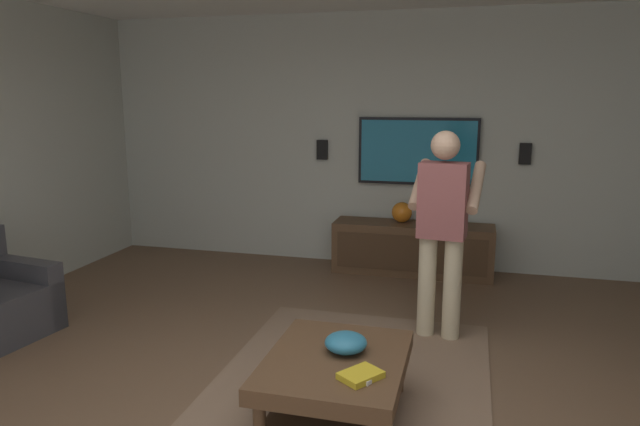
% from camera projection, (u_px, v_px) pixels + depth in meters
% --- Properties ---
extents(wall_back_tv, '(0.10, 7.03, 2.79)m').
position_uv_depth(wall_back_tv, '(399.00, 142.00, 6.38)').
color(wall_back_tv, '#B2B7AD').
rests_on(wall_back_tv, ground).
extents(area_rug, '(2.93, 1.81, 0.01)m').
position_uv_depth(area_rug, '(343.00, 401.00, 3.63)').
color(area_rug, '#7A604C').
rests_on(area_rug, ground).
extents(coffee_table, '(1.00, 0.80, 0.40)m').
position_uv_depth(coffee_table, '(336.00, 373.00, 3.38)').
color(coffee_table, '#513823').
rests_on(coffee_table, ground).
extents(media_console, '(0.45, 1.70, 0.55)m').
position_uv_depth(media_console, '(412.00, 249.00, 6.23)').
color(media_console, '#513823').
rests_on(media_console, ground).
extents(tv, '(0.05, 1.29, 0.73)m').
position_uv_depth(tv, '(418.00, 151.00, 6.25)').
color(tv, black).
extents(person_standing, '(0.58, 0.59, 1.64)m').
position_uv_depth(person_standing, '(443.00, 223.00, 4.46)').
color(person_standing, '#C6B793').
rests_on(person_standing, ground).
extents(bowl, '(0.25, 0.25, 0.11)m').
position_uv_depth(bowl, '(346.00, 343.00, 3.42)').
color(bowl, teal).
rests_on(bowl, coffee_table).
extents(remote_white, '(0.10, 0.16, 0.02)m').
position_uv_depth(remote_white, '(358.00, 379.00, 3.08)').
color(remote_white, white).
rests_on(remote_white, coffee_table).
extents(book, '(0.27, 0.26, 0.04)m').
position_uv_depth(book, '(361.00, 375.00, 3.10)').
color(book, gold).
rests_on(book, coffee_table).
extents(vase_round, '(0.22, 0.22, 0.22)m').
position_uv_depth(vase_round, '(402.00, 212.00, 6.23)').
color(vase_round, orange).
rests_on(vase_round, media_console).
extents(wall_speaker_left, '(0.06, 0.12, 0.22)m').
position_uv_depth(wall_speaker_left, '(525.00, 154.00, 5.99)').
color(wall_speaker_left, black).
extents(wall_speaker_right, '(0.06, 0.12, 0.22)m').
position_uv_depth(wall_speaker_right, '(322.00, 150.00, 6.54)').
color(wall_speaker_right, black).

